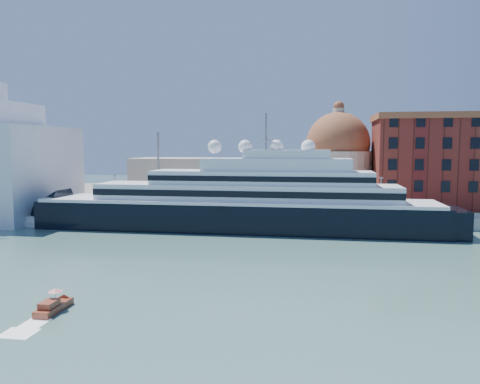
# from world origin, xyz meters

# --- Properties ---
(ground) EXTENTS (400.00, 400.00, 0.00)m
(ground) POSITION_xyz_m (0.00, 0.00, 0.00)
(ground) COLOR #335951
(ground) RESTS_ON ground
(quay) EXTENTS (180.00, 10.00, 2.50)m
(quay) POSITION_xyz_m (0.00, 34.00, 1.25)
(quay) COLOR gray
(quay) RESTS_ON ground
(land) EXTENTS (260.00, 72.00, 2.00)m
(land) POSITION_xyz_m (0.00, 75.00, 1.00)
(land) COLOR slate
(land) RESTS_ON ground
(quay_fence) EXTENTS (180.00, 0.10, 1.20)m
(quay_fence) POSITION_xyz_m (0.00, 29.50, 3.10)
(quay_fence) COLOR slate
(quay_fence) RESTS_ON quay
(superyacht) EXTENTS (93.33, 12.94, 27.89)m
(superyacht) POSITION_xyz_m (-2.67, 23.00, 4.81)
(superyacht) COLOR black
(superyacht) RESTS_ON ground
(service_barge) EXTENTS (10.57, 4.33, 2.32)m
(service_barge) POSITION_xyz_m (-45.88, 20.26, 0.67)
(service_barge) COLOR white
(service_barge) RESTS_ON ground
(water_taxi) EXTENTS (1.76, 5.14, 2.44)m
(water_taxi) POSITION_xyz_m (-10.35, -27.92, 0.58)
(water_taxi) COLOR maroon
(water_taxi) RESTS_ON ground
(warehouse) EXTENTS (43.00, 19.00, 23.25)m
(warehouse) POSITION_xyz_m (52.00, 52.00, 13.79)
(warehouse) COLOR maroon
(warehouse) RESTS_ON land
(church) EXTENTS (66.00, 18.00, 25.50)m
(church) POSITION_xyz_m (6.39, 57.72, 10.91)
(church) COLOR beige
(church) RESTS_ON land
(lamp_posts) EXTENTS (120.80, 2.40, 18.00)m
(lamp_posts) POSITION_xyz_m (-12.67, 32.27, 9.84)
(lamp_posts) COLOR slate
(lamp_posts) RESTS_ON quay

